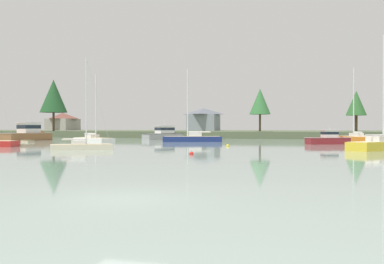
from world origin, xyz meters
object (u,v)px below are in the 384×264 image
(dinghy_sand, at_px, (28,141))
(cruiser_wood, at_px, (32,136))
(mooring_buoy_yellow, at_px, (228,146))
(sailboat_navy, at_px, (192,140))
(sailboat_cream, at_px, (81,148))
(cruiser_grey, at_px, (166,136))
(sailboat_white, at_px, (94,142))
(mooring_buoy_red, at_px, (191,154))
(sailboat_yellow, at_px, (380,148))
(sailboat_orange, at_px, (355,140))
(cruiser_maroon, at_px, (332,141))

(dinghy_sand, xyz_separation_m, cruiser_wood, (-6.01, 9.67, 0.63))
(mooring_buoy_yellow, bearing_deg, sailboat_navy, 119.23)
(sailboat_cream, height_order, cruiser_wood, sailboat_cream)
(cruiser_grey, relative_size, mooring_buoy_yellow, 20.37)
(cruiser_wood, relative_size, sailboat_white, 0.98)
(dinghy_sand, height_order, mooring_buoy_red, dinghy_sand)
(cruiser_wood, bearing_deg, mooring_buoy_yellow, -22.40)
(sailboat_navy, distance_m, sailboat_white, 16.46)
(cruiser_grey, bearing_deg, sailboat_yellow, -44.13)
(sailboat_orange, distance_m, sailboat_navy, 27.78)
(cruiser_wood, bearing_deg, cruiser_grey, 29.73)
(sailboat_orange, height_order, cruiser_wood, sailboat_orange)
(dinghy_sand, relative_size, sailboat_navy, 0.24)
(dinghy_sand, bearing_deg, sailboat_orange, 18.84)
(dinghy_sand, bearing_deg, mooring_buoy_red, -35.63)
(sailboat_yellow, distance_m, sailboat_white, 40.44)
(sailboat_navy, relative_size, sailboat_yellow, 0.99)
(sailboat_orange, xyz_separation_m, cruiser_maroon, (-4.43, -13.84, 0.17))
(mooring_buoy_yellow, bearing_deg, cruiser_grey, 121.54)
(sailboat_navy, relative_size, mooring_buoy_red, 28.82)
(dinghy_sand, bearing_deg, cruiser_wood, 121.84)
(cruiser_maroon, relative_size, sailboat_white, 0.66)
(sailboat_orange, bearing_deg, sailboat_navy, -162.10)
(sailboat_navy, height_order, cruiser_wood, sailboat_navy)
(sailboat_navy, bearing_deg, sailboat_cream, -99.64)
(sailboat_white, bearing_deg, cruiser_wood, 149.32)
(dinghy_sand, distance_m, mooring_buoy_red, 41.99)
(dinghy_sand, xyz_separation_m, mooring_buoy_red, (34.13, -24.47, -0.06))
(sailboat_cream, relative_size, cruiser_maroon, 1.45)
(sailboat_navy, height_order, mooring_buoy_red, sailboat_navy)
(sailboat_orange, relative_size, cruiser_maroon, 1.86)
(sailboat_navy, distance_m, sailboat_yellow, 33.56)
(mooring_buoy_yellow, height_order, mooring_buoy_red, mooring_buoy_yellow)
(cruiser_grey, relative_size, mooring_buoy_red, 20.83)
(dinghy_sand, relative_size, sailboat_cream, 0.30)
(sailboat_yellow, bearing_deg, cruiser_wood, 159.49)
(sailboat_cream, height_order, sailboat_orange, sailboat_orange)
(sailboat_cream, bearing_deg, sailboat_orange, 49.78)
(cruiser_maroon, relative_size, mooring_buoy_yellow, 15.74)
(cruiser_maroon, bearing_deg, sailboat_navy, 166.47)
(dinghy_sand, xyz_separation_m, sailboat_yellow, (51.47, -11.83, 0.13))
(dinghy_sand, distance_m, sailboat_navy, 26.82)
(sailboat_cream, relative_size, sailboat_navy, 0.81)
(cruiser_wood, height_order, sailboat_white, sailboat_white)
(sailboat_orange, bearing_deg, sailboat_white, -154.28)
(cruiser_grey, relative_size, sailboat_cream, 0.89)
(mooring_buoy_red, bearing_deg, dinghy_sand, 144.37)
(sailboat_navy, distance_m, mooring_buoy_yellow, 18.31)
(dinghy_sand, xyz_separation_m, mooring_buoy_yellow, (34.17, -6.88, -0.06))
(cruiser_maroon, relative_size, sailboat_yellow, 0.55)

